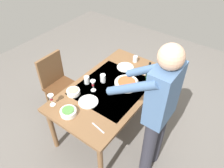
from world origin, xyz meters
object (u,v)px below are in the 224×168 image
(water_cup_far_left, at_px, (103,78))
(wine_bottle, at_px, (148,75))
(wine_glass_right, at_px, (93,84))
(dinner_plate_far, at_px, (125,67))
(wine_glass_left, at_px, (51,98))
(dinner_plate_near, at_px, (88,102))
(chair_near, at_px, (57,81))
(person_server, at_px, (158,110))
(water_cup_near_right, at_px, (135,59))
(water_cup_near_left, at_px, (87,80))
(dining_table, at_px, (112,91))
(serving_bowl_pasta, at_px, (127,83))
(side_bowl_salad, at_px, (68,112))
(side_bowl_bread, at_px, (73,92))

(water_cup_far_left, bearing_deg, wine_bottle, 126.17)
(wine_glass_right, relative_size, dinner_plate_far, 0.66)
(wine_glass_left, bearing_deg, wine_bottle, 146.21)
(wine_bottle, xyz_separation_m, dinner_plate_near, (0.73, -0.37, -0.10))
(chair_near, distance_m, person_server, 1.61)
(water_cup_near_right, relative_size, dinner_plate_far, 0.38)
(chair_near, relative_size, dinner_plate_near, 3.96)
(wine_glass_left, bearing_deg, dinner_plate_near, 132.40)
(wine_glass_left, bearing_deg, water_cup_near_left, 173.23)
(water_cup_near_right, distance_m, dinner_plate_far, 0.21)
(wine_bottle, height_order, dinner_plate_near, wine_bottle)
(wine_glass_right, relative_size, water_cup_near_right, 1.74)
(wine_bottle, height_order, water_cup_near_right, wine_bottle)
(dining_table, distance_m, water_cup_near_right, 0.66)
(dinner_plate_near, bearing_deg, water_cup_far_left, -166.92)
(water_cup_far_left, bearing_deg, dinner_plate_near, 13.08)
(dining_table, height_order, water_cup_near_right, water_cup_near_right)
(wine_glass_left, bearing_deg, serving_bowl_pasta, 147.85)
(water_cup_near_left, bearing_deg, serving_bowl_pasta, 121.42)
(person_server, relative_size, side_bowl_salad, 9.38)
(wine_bottle, distance_m, water_cup_far_left, 0.57)
(water_cup_near_right, bearing_deg, side_bowl_salad, -2.53)
(chair_near, xyz_separation_m, water_cup_near_left, (-0.06, 0.53, 0.25))
(person_server, distance_m, dinner_plate_near, 0.83)
(wine_glass_right, xyz_separation_m, dinner_plate_far, (-0.62, 0.05, -0.10))
(dining_table, bearing_deg, wine_glass_right, -38.99)
(wine_bottle, relative_size, wine_glass_right, 1.96)
(dining_table, bearing_deg, wine_bottle, 139.16)
(side_bowl_bread, relative_size, dinner_plate_near, 0.70)
(water_cup_near_left, relative_size, water_cup_near_right, 1.19)
(chair_near, relative_size, side_bowl_bread, 5.69)
(serving_bowl_pasta, relative_size, dinner_plate_far, 1.30)
(chair_near, bearing_deg, side_bowl_bread, 70.72)
(person_server, relative_size, water_cup_near_left, 16.38)
(water_cup_far_left, xyz_separation_m, side_bowl_salad, (0.65, 0.04, -0.02))
(side_bowl_bread, height_order, dinner_plate_near, side_bowl_bread)
(dining_table, xyz_separation_m, water_cup_near_right, (-0.64, -0.06, 0.11))
(dinner_plate_far, bearing_deg, person_server, 50.82)
(dining_table, bearing_deg, person_server, 72.85)
(water_cup_far_left, relative_size, serving_bowl_pasta, 0.36)
(water_cup_far_left, relative_size, side_bowl_salad, 0.61)
(wine_glass_right, bearing_deg, side_bowl_salad, 3.70)
(wine_bottle, relative_size, side_bowl_salad, 1.64)
(water_cup_far_left, bearing_deg, chair_near, -73.37)
(person_server, bearing_deg, serving_bowl_pasta, -121.12)
(person_server, relative_size, dinner_plate_far, 7.34)
(dinner_plate_far, bearing_deg, chair_near, -49.76)
(water_cup_near_right, bearing_deg, wine_bottle, 51.77)
(wine_glass_left, relative_size, wine_glass_right, 1.00)
(person_server, xyz_separation_m, water_cup_far_left, (-0.24, -0.87, -0.18))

